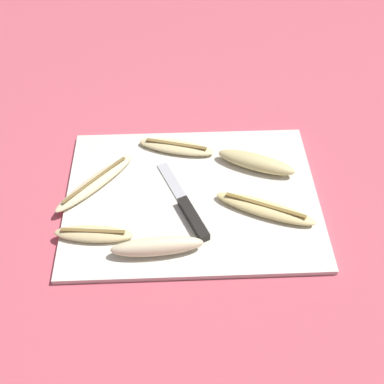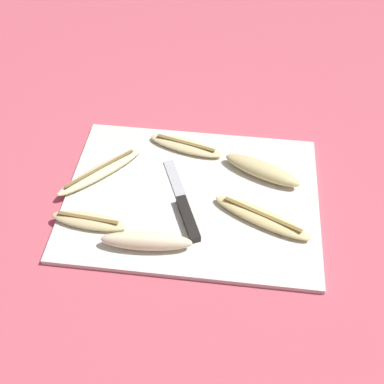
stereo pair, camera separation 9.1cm
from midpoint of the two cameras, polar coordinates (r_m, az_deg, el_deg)
name	(u,v)px [view 1 (the left image)]	position (r m, az deg, el deg)	size (l,w,h in m)	color
ground_plane	(192,199)	(0.92, -2.80, -1.04)	(4.00, 4.00, 0.00)	#C65160
cutting_board	(192,197)	(0.92, -2.82, -0.81)	(0.51, 0.37, 0.01)	silver
knife	(192,212)	(0.88, -3.00, -2.76)	(0.11, 0.21, 0.02)	black
banana_golden_short	(265,209)	(0.88, 6.39, -2.29)	(0.20, 0.12, 0.02)	#EDD689
banana_mellow_near	(94,234)	(0.88, -15.31, -5.34)	(0.15, 0.05, 0.02)	beige
banana_spotted_left	(256,162)	(0.96, 5.47, 3.63)	(0.17, 0.10, 0.03)	#DBC684
banana_pale_long	(157,246)	(0.83, -7.61, -7.06)	(0.17, 0.05, 0.04)	beige
banana_cream_curved	(95,182)	(0.95, -14.84, 1.02)	(0.17, 0.17, 0.02)	beige
banana_ripe_center	(176,147)	(1.00, -4.60, 5.58)	(0.17, 0.08, 0.02)	beige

